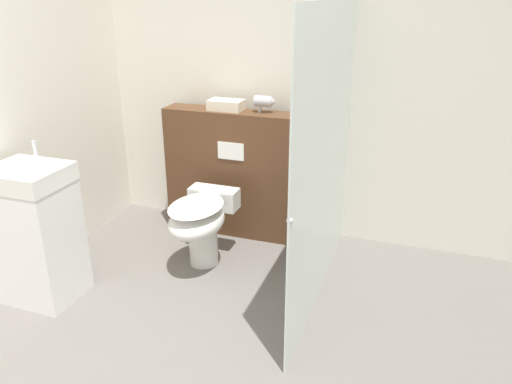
% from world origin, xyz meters
% --- Properties ---
extents(wall_back, '(8.00, 0.06, 2.50)m').
position_xyz_m(wall_back, '(0.00, 2.27, 1.25)').
color(wall_back, silver).
rests_on(wall_back, ground_plane).
extents(partition_panel, '(1.20, 0.25, 1.06)m').
position_xyz_m(partition_panel, '(-0.23, 2.04, 0.53)').
color(partition_panel, '#51331E').
rests_on(partition_panel, ground_plane).
extents(shower_glass, '(0.04, 1.74, 1.90)m').
position_xyz_m(shower_glass, '(0.63, 1.37, 0.95)').
color(shower_glass, silver).
rests_on(shower_glass, ground_plane).
extents(toilet, '(0.38, 0.66, 0.53)m').
position_xyz_m(toilet, '(-0.28, 1.42, 0.36)').
color(toilet, white).
rests_on(toilet, ground_plane).
extents(sink_vanity, '(0.47, 0.41, 1.07)m').
position_xyz_m(sink_vanity, '(-1.12, 0.70, 0.47)').
color(sink_vanity, white).
rests_on(sink_vanity, ground_plane).
extents(hair_drier, '(0.17, 0.08, 0.13)m').
position_xyz_m(hair_drier, '(-0.00, 2.06, 1.14)').
color(hair_drier, '#B7B7BC').
rests_on(hair_drier, partition_panel).
extents(folded_towel, '(0.27, 0.17, 0.08)m').
position_xyz_m(folded_towel, '(-0.32, 2.04, 1.10)').
color(folded_towel, beige).
rests_on(folded_towel, partition_panel).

